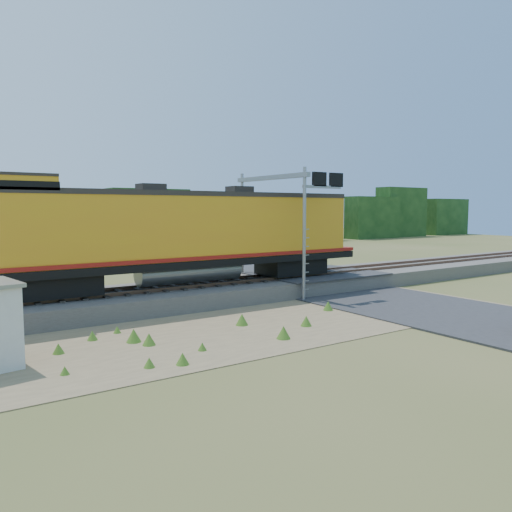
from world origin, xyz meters
TOP-DOWN VIEW (x-y plane):
  - ground at (0.00, 0.00)m, footprint 140.00×140.00m
  - ballast at (0.00, 6.00)m, footprint 70.00×5.00m
  - rails at (0.00, 6.00)m, footprint 70.00×1.54m
  - dirt_shoulder at (-2.00, 0.50)m, footprint 26.00×8.00m
  - road at (7.00, 0.74)m, footprint 7.00×66.00m
  - tree_line_north at (0.00, 38.00)m, footprint 130.00×3.00m
  - weed_clumps at (-3.50, 0.10)m, footprint 15.00×6.20m
  - locomotive at (-1.33, 6.00)m, footprint 19.03×2.90m
  - signal_gantry at (4.07, 5.35)m, footprint 2.59×6.20m

SIDE VIEW (x-z plane):
  - ground at x=0.00m, z-range 0.00..0.00m
  - weed_clumps at x=-3.50m, z-range -0.28..0.28m
  - dirt_shoulder at x=-2.00m, z-range 0.00..0.03m
  - road at x=7.00m, z-range -0.34..0.52m
  - ballast at x=0.00m, z-range 0.00..0.80m
  - rails at x=0.00m, z-range 0.80..0.96m
  - tree_line_north at x=0.00m, z-range -0.18..6.32m
  - locomotive at x=-1.33m, z-range 0.93..5.84m
  - signal_gantry at x=4.07m, z-range 1.67..8.21m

